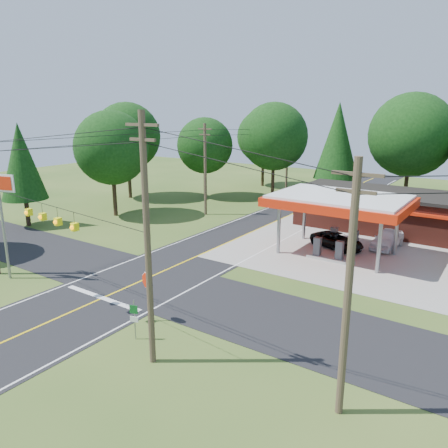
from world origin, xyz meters
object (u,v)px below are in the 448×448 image
Objects in this scene: big_stop_sign at (0,200)px; octagonal_stop_sign at (147,284)px; gas_canopy at (339,203)px; suv_car at (337,241)px; sedan_car at (387,239)px.

octagonal_stop_sign is (12.50, 0.84, -3.41)m from big_stop_sign.
octagonal_stop_sign is at bearing 3.86° from big_stop_sign.
gas_canopy is 3.95m from suv_car.
big_stop_sign is at bearing -176.14° from octagonal_stop_sign.
big_stop_sign is (-20.00, -22.01, 4.83)m from sedan_car.
octagonal_stop_sign is at bearing -171.83° from suv_car.
big_stop_sign is at bearing -129.22° from sedan_car.
suv_car is 4.30m from sedan_car.
octagonal_stop_sign is (-7.50, -21.17, 1.42)m from sedan_car.
big_stop_sign reaches higher than sedan_car.
sedan_car is (3.50, 2.50, 0.13)m from suv_car.
octagonal_stop_sign is (-4.00, -18.67, 1.55)m from suv_car.
suv_car is 26.03m from big_stop_sign.
suv_car is at bearing -141.42° from sedan_car.
gas_canopy is at bearing -141.30° from suv_car.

